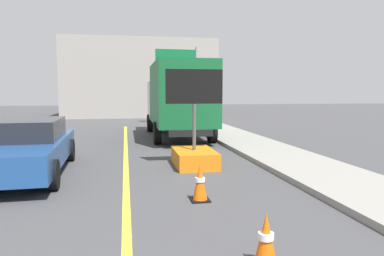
% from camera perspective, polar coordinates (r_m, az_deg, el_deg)
% --- Properties ---
extents(arrow_board_trailer, '(1.60, 1.80, 2.70)m').
position_cam_1_polar(arrow_board_trailer, '(10.09, 0.35, -3.34)').
color(arrow_board_trailer, orange).
rests_on(arrow_board_trailer, ground).
extents(box_truck, '(2.55, 7.28, 3.29)m').
position_cam_1_polar(box_truck, '(16.28, -2.23, 4.76)').
color(box_truck, black).
rests_on(box_truck, ground).
extents(pickup_car, '(2.19, 5.13, 1.38)m').
position_cam_1_polar(pickup_car, '(9.96, -25.06, -2.74)').
color(pickup_car, navy).
rests_on(pickup_car, ground).
extents(highway_guide_sign, '(2.79, 0.22, 5.00)m').
position_cam_1_polar(highway_guide_sign, '(23.56, -1.14, 9.04)').
color(highway_guide_sign, gray).
rests_on(highway_guide_sign, ground).
extents(far_building_block, '(12.44, 8.21, 6.37)m').
position_cam_1_polar(far_building_block, '(32.54, -8.38, 7.66)').
color(far_building_block, gray).
rests_on(far_building_block, ground).
extents(traffic_cone_mid_lane, '(0.36, 0.36, 0.65)m').
position_cam_1_polar(traffic_cone_mid_lane, '(4.55, 11.67, -17.09)').
color(traffic_cone_mid_lane, black).
rests_on(traffic_cone_mid_lane, ground).
extents(traffic_cone_far_lane, '(0.36, 0.36, 0.72)m').
position_cam_1_polar(traffic_cone_far_lane, '(6.91, 1.30, -8.66)').
color(traffic_cone_far_lane, black).
rests_on(traffic_cone_far_lane, ground).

